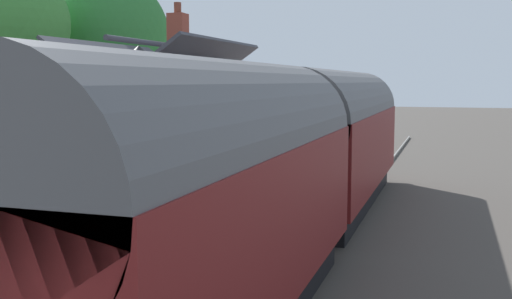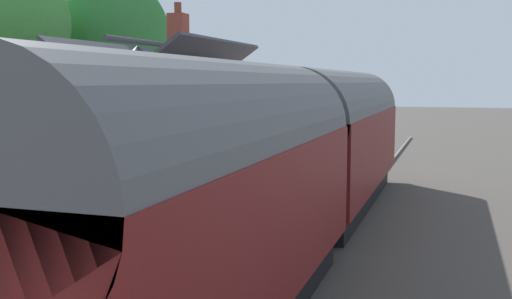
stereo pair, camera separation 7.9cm
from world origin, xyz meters
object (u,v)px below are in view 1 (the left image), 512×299
(planter_edge_far, at_px, (18,211))
(bench_mid_platform, at_px, (254,147))
(station_building, at_px, (163,131))
(planter_bench_left, at_px, (293,139))
(station_sign_board, at_px, (71,199))
(lamp_post_platform, at_px, (140,101))
(bench_by_lamp, at_px, (270,142))
(planter_by_door, at_px, (288,147))
(train, at_px, (299,154))
(tree_mid_background, at_px, (110,42))

(planter_edge_far, bearing_deg, bench_mid_platform, -3.30)
(station_building, relative_size, planter_bench_left, 7.74)
(planter_bench_left, relative_size, planter_edge_far, 0.83)
(station_building, bearing_deg, planter_bench_left, -5.65)
(bench_mid_platform, bearing_deg, station_sign_board, -173.82)
(station_sign_board, bearing_deg, lamp_post_platform, 7.95)
(bench_mid_platform, height_order, bench_by_lamp, same)
(bench_mid_platform, height_order, planter_by_door, bench_mid_platform)
(train, xyz_separation_m, station_sign_board, (-5.59, 2.54, -0.22))
(planter_edge_far, height_order, tree_mid_background, tree_mid_background)
(train, xyz_separation_m, tree_mid_background, (8.13, 10.11, 3.38))
(planter_bench_left, bearing_deg, bench_by_lamp, 177.29)
(bench_mid_platform, distance_m, bench_by_lamp, 2.46)
(planter_bench_left, bearing_deg, tree_mid_background, 138.80)
(station_building, relative_size, station_sign_board, 4.04)
(planter_bench_left, relative_size, station_sign_board, 0.52)
(planter_bench_left, bearing_deg, bench_mid_platform, 179.21)
(station_building, bearing_deg, planter_edge_far, -177.33)
(planter_by_door, height_order, planter_bench_left, planter_by_door)
(bench_mid_platform, relative_size, lamp_post_platform, 0.36)
(tree_mid_background, bearing_deg, station_sign_board, -151.11)
(planter_bench_left, distance_m, planter_edge_far, 19.14)
(planter_edge_far, distance_m, station_sign_board, 2.88)
(station_building, bearing_deg, train, -120.99)
(bench_mid_platform, relative_size, planter_bench_left, 1.72)
(bench_mid_platform, height_order, station_sign_board, station_sign_board)
(train, xyz_separation_m, station_building, (3.14, 5.23, 0.17))
(bench_mid_platform, xyz_separation_m, planter_by_door, (0.75, -1.23, -0.04))
(bench_mid_platform, relative_size, station_sign_board, 0.90)
(lamp_post_platform, distance_m, tree_mid_background, 12.84)
(train, distance_m, planter_by_door, 10.36)
(planter_edge_far, height_order, lamp_post_platform, lamp_post_platform)
(bench_by_lamp, xyz_separation_m, planter_by_door, (-1.70, -1.31, -0.04))
(planter_bench_left, height_order, tree_mid_background, tree_mid_background)
(planter_bench_left, bearing_deg, train, -164.93)
(station_sign_board, height_order, tree_mid_background, tree_mid_background)
(station_building, bearing_deg, planter_by_door, -19.02)
(lamp_post_platform, bearing_deg, planter_by_door, -0.42)
(planter_by_door, xyz_separation_m, planter_edge_far, (-13.96, 1.99, 0.08))
(planter_by_door, bearing_deg, planter_bench_left, 12.59)
(train, bearing_deg, lamp_post_platform, 128.19)
(train, height_order, bench_mid_platform, train)
(planter_by_door, bearing_deg, station_building, 160.98)
(bench_mid_platform, bearing_deg, train, -155.67)
(planter_edge_far, bearing_deg, tree_mid_background, 23.16)
(tree_mid_background, bearing_deg, train, -128.80)
(train, distance_m, lamp_post_platform, 4.03)
(tree_mid_background, bearing_deg, station_building, -135.63)
(station_building, relative_size, planter_by_door, 7.69)
(tree_mid_background, bearing_deg, planter_bench_left, -41.20)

